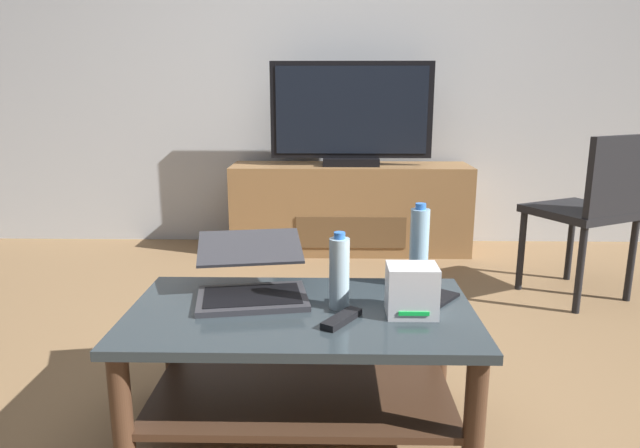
% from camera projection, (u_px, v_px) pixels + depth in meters
% --- Properties ---
extents(ground_plane, '(7.68, 7.68, 0.00)m').
position_uv_depth(ground_plane, '(327.00, 402.00, 2.00)').
color(ground_plane, olive).
extents(back_wall, '(6.40, 0.12, 2.80)m').
position_uv_depth(back_wall, '(330.00, 41.00, 3.88)').
color(back_wall, silver).
rests_on(back_wall, ground).
extents(coffee_table, '(1.06, 0.60, 0.42)m').
position_uv_depth(coffee_table, '(302.00, 349.00, 1.76)').
color(coffee_table, '#2D383D').
rests_on(coffee_table, ground).
extents(media_cabinet, '(1.58, 0.41, 0.59)m').
position_uv_depth(media_cabinet, '(350.00, 208.00, 3.82)').
color(media_cabinet, olive).
rests_on(media_cabinet, ground).
extents(television, '(1.05, 0.20, 0.67)m').
position_uv_depth(television, '(351.00, 116.00, 3.66)').
color(television, black).
rests_on(television, media_cabinet).
extents(dining_chair, '(0.59, 0.59, 0.87)m').
position_uv_depth(dining_chair, '(593.00, 206.00, 2.87)').
color(dining_chair, black).
rests_on(dining_chair, ground).
extents(laptop, '(0.41, 0.44, 0.17)m').
position_uv_depth(laptop, '(251.00, 277.00, 1.84)').
color(laptop, '#333338').
rests_on(laptop, coffee_table).
extents(router_box, '(0.15, 0.12, 0.15)m').
position_uv_depth(router_box, '(412.00, 290.00, 1.68)').
color(router_box, silver).
rests_on(router_box, coffee_table).
extents(water_bottle_near, '(0.06, 0.06, 0.24)m').
position_uv_depth(water_bottle_near, '(339.00, 272.00, 1.72)').
color(water_bottle_near, silver).
rests_on(water_bottle_near, coffee_table).
extents(water_bottle_far, '(0.06, 0.06, 0.29)m').
position_uv_depth(water_bottle_far, '(419.00, 247.00, 1.91)').
color(water_bottle_far, '#99C6E5').
rests_on(water_bottle_far, coffee_table).
extents(cell_phone, '(0.14, 0.15, 0.01)m').
position_uv_depth(cell_phone, '(440.00, 298.00, 1.81)').
color(cell_phone, black).
rests_on(cell_phone, coffee_table).
extents(tv_remote, '(0.12, 0.16, 0.02)m').
position_uv_depth(tv_remote, '(342.00, 319.00, 1.63)').
color(tv_remote, black).
rests_on(tv_remote, coffee_table).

